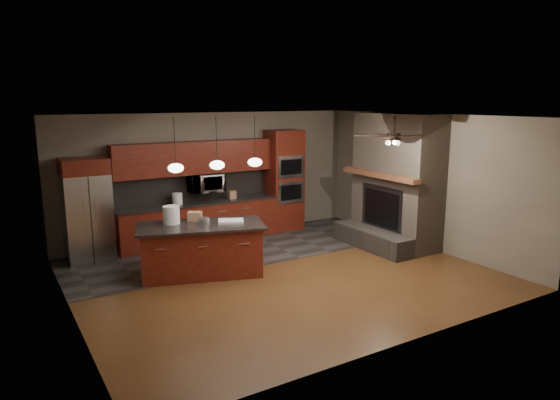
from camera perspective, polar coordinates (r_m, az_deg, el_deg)
ground at (r=9.05m, az=0.22°, el=-8.50°), size 7.00×7.00×0.00m
ceiling at (r=8.51m, az=0.23°, el=9.51°), size 7.00×6.00×0.02m
back_wall at (r=11.30m, az=-7.71°, el=2.78°), size 7.00×0.02×2.80m
right_wall at (r=10.88m, az=16.19°, el=2.08°), size 0.02×6.00×2.80m
left_wall at (r=7.51m, az=-23.25°, el=-2.49°), size 0.02×6.00×2.80m
slate_tile_patch at (r=10.55m, az=-4.89°, el=-5.58°), size 7.00×2.40×0.01m
fireplace_column at (r=10.84m, az=12.95°, el=1.66°), size 1.30×2.10×2.80m
back_cabinetry at (r=10.98m, az=-9.38°, el=-0.22°), size 3.59×0.64×2.20m
oven_tower at (r=11.84m, az=0.48°, el=2.25°), size 0.80×0.63×2.38m
microwave at (r=10.98m, az=-8.49°, el=1.97°), size 0.73×0.41×0.50m
refrigerator at (r=10.23m, az=-21.19°, el=-1.10°), size 0.85×0.75×2.00m
kitchen_island at (r=9.01m, az=-8.95°, el=-5.62°), size 2.41×1.63×0.92m
white_bucket at (r=9.02m, az=-12.32°, el=-1.68°), size 0.31×0.31×0.32m
paint_can at (r=8.82m, az=-8.69°, el=-2.46°), size 0.21×0.21×0.13m
paint_tray at (r=8.98m, az=-5.64°, el=-2.43°), size 0.54×0.48×0.04m
cardboard_box at (r=9.21m, az=-9.70°, el=-1.82°), size 0.30×0.28×0.16m
counter_bucket at (r=10.75m, az=-11.65°, el=0.14°), size 0.25×0.25×0.24m
counter_box at (r=11.18m, az=-5.51°, el=0.60°), size 0.17×0.14×0.18m
pendant_left at (r=8.51m, az=-11.83°, el=3.62°), size 0.26×0.26×0.92m
pendant_center at (r=8.78m, az=-7.20°, el=4.01°), size 0.26×0.26×0.92m
pendant_right at (r=9.11m, az=-2.88°, el=4.36°), size 0.26×0.26×0.92m
ceiling_fan at (r=8.99m, az=12.88°, el=7.15°), size 1.27×1.33×0.41m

